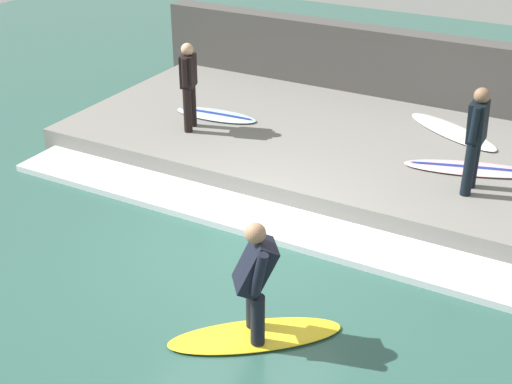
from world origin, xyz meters
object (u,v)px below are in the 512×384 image
(surfer_waiting_near, at_px, (476,135))
(surfboard_waiting_near, at_px, (471,169))
(surfboard_spare, at_px, (452,131))
(surfboard_riding, at_px, (255,336))
(surfboard_waiting_far, at_px, (216,115))
(surfer_riding, at_px, (255,275))
(surfer_waiting_far, at_px, (189,82))

(surfer_waiting_near, height_order, surfboard_waiting_near, surfer_waiting_near)
(surfboard_waiting_near, relative_size, surfboard_spare, 1.08)
(surfboard_riding, bearing_deg, surfboard_waiting_near, -14.45)
(surfboard_riding, xyz_separation_m, surfboard_waiting_far, (4.78, 3.46, 0.37))
(surfer_waiting_near, relative_size, surfboard_waiting_near, 0.74)
(surfer_riding, height_order, surfer_waiting_near, surfer_waiting_near)
(surfboard_waiting_far, distance_m, surfboard_spare, 4.24)
(surfer_riding, bearing_deg, surfboard_spare, -5.31)
(surfboard_waiting_far, bearing_deg, surfboard_riding, -144.13)
(surfer_riding, distance_m, surfboard_waiting_far, 5.92)
(surfboard_riding, height_order, surfer_waiting_far, surfer_waiting_far)
(surfboard_waiting_near, xyz_separation_m, surfboard_spare, (1.34, 0.66, -0.00))
(surfboard_riding, height_order, surfboard_waiting_near, surfboard_waiting_near)
(surfer_riding, relative_size, surfboard_waiting_near, 0.68)
(surfboard_riding, distance_m, surfer_waiting_far, 5.55)
(surfboard_spare, bearing_deg, surfer_waiting_near, -159.22)
(surfer_waiting_near, bearing_deg, surfboard_spare, 20.78)
(surfer_riding, xyz_separation_m, surfboard_waiting_far, (4.78, 3.46, -0.46))
(surfboard_spare, bearing_deg, surfer_riding, 174.69)
(surfer_waiting_near, height_order, surfboard_waiting_far, surfer_waiting_near)
(surfer_riding, height_order, surfboard_waiting_near, surfer_riding)
(surfer_waiting_near, xyz_separation_m, surfboard_waiting_far, (0.71, 4.80, -0.87))
(surfboard_waiting_far, bearing_deg, surfboard_waiting_near, -90.09)
(surfer_riding, height_order, surfboard_waiting_far, surfer_riding)
(surfboard_riding, relative_size, surfer_waiting_near, 1.21)
(surfboard_waiting_near, bearing_deg, surfboard_riding, 165.55)
(surfer_riding, xyz_separation_m, surfer_waiting_far, (4.09, 3.56, 0.38))
(surfer_waiting_near, relative_size, surfer_waiting_far, 1.03)
(surfer_waiting_near, distance_m, surfboard_waiting_near, 1.12)
(surfboard_spare, bearing_deg, surfboard_waiting_far, 108.30)
(surfer_riding, relative_size, surfboard_waiting_far, 0.88)
(surfer_waiting_near, distance_m, surfboard_waiting_far, 4.93)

